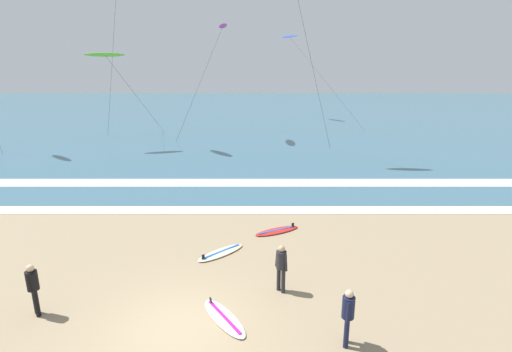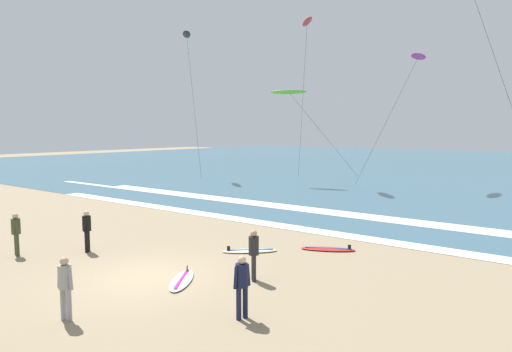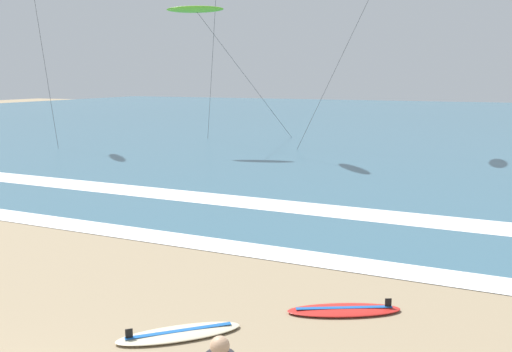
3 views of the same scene
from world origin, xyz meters
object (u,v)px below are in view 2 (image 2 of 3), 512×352
Objects in this scene: surfboard_left_pile at (250,251)px; surfer_foreground_main at (16,230)px; surfboard_right_spare at (182,280)px; surfer_left_near at (87,227)px; surfboard_near_water at (328,249)px; kite_magenta_far_right at (418,57)px; kite_black_mid_center at (187,35)px; surfer_mid_group at (242,281)px; kite_lime_high_right at (289,93)px; surfer_left_far at (65,283)px; surfer_background_far at (254,250)px; kite_red_high_left at (307,23)px.

surfer_foreground_main is at bearing -139.44° from surfboard_left_pile.
surfer_foreground_main is at bearing -166.71° from surfboard_right_spare.
surfer_left_near is at bearing -142.96° from surfboard_left_pile.
surfboard_near_water is 0.20× the size of kite_magenta_far_right.
surfer_left_near is at bearing -52.24° from kite_black_mid_center.
kite_magenta_far_right is at bearing 15.60° from kite_black_mid_center.
surfboard_near_water is (-1.40, 7.06, -0.91)m from surfer_mid_group.
surfer_mid_group is 0.75× the size of surfboard_near_water.
surfer_foreground_main is 0.75× the size of surfboard_near_water.
surfboard_right_spare is 4.01m from surfboard_left_pile.
surfboard_left_pile is 0.18× the size of kite_lime_high_right.
kite_black_mid_center is at bearing 146.07° from surfboard_near_water.
kite_black_mid_center reaches higher than surfer_foreground_main.
surfboard_near_water is at bearing 78.62° from surfer_left_far.
surfer_left_far is 0.15× the size of kite_magenta_far_right.
surfboard_left_pile is (-3.67, 5.01, -0.91)m from surfer_mid_group.
surfer_mid_group is 6.28m from surfboard_left_pile.
surfer_left_near is 31.00m from kite_black_mid_center.
surfer_foreground_main is at bearing -79.96° from kite_lime_high_right.
surfboard_near_water is 23.40m from kite_lime_high_right.
surfboard_left_pile is at bearing -60.57° from kite_lime_high_right.
kite_lime_high_right is (-11.37, 27.32, 6.88)m from surfer_left_far.
surfer_background_far is 9.27m from surfer_foreground_main.
kite_red_high_left is at bearing 115.66° from surfboard_left_pile.
surfer_left_far is 0.75× the size of surfboard_near_water.
kite_lime_high_right reaches higher than surfboard_near_water.
kite_red_high_left is (-13.41, 25.27, 12.59)m from surfer_mid_group.
kite_lime_high_right is 12.72m from kite_black_mid_center.
surfer_mid_group is 31.27m from kite_magenta_far_right.
kite_red_high_left reaches higher than kite_magenta_far_right.
surfer_mid_group and surfer_foreground_main have the same top height.
surfer_left_near is at bearing -78.80° from kite_red_high_left.
surfer_background_far is 0.15× the size of kite_lime_high_right.
surfboard_left_pile is (6.60, 5.65, -0.91)m from surfer_foreground_main.
surfboard_right_spare is at bearing 162.30° from surfer_mid_group.
kite_black_mid_center reaches higher than surfer_left_near.
surfer_left_near is 6.59m from surfer_left_far.
surfer_background_far and surfer_mid_group have the same top height.
kite_black_mid_center is 1.31× the size of kite_magenta_far_right.
kite_red_high_left is 1.29× the size of kite_magenta_far_right.
surfer_mid_group is 29.52m from kite_lime_high_right.
surfer_left_near is 0.82× the size of surfboard_left_pile.
kite_magenta_far_right is (-3.86, 26.83, 9.53)m from surfer_background_far.
surfer_background_far reaches higher than surfboard_left_pile.
kite_lime_high_right reaches higher than surfboard_right_spare.
kite_lime_high_right is at bearing 119.43° from surfboard_left_pile.
kite_lime_high_right is (-11.51, 23.60, 7.79)m from surfboard_right_spare.
kite_lime_high_right is at bearing 100.04° from surfer_foreground_main.
kite_red_high_left is (-10.18, 24.24, 13.51)m from surfboard_right_spare.
kite_lime_high_right is (-1.33, -0.64, -5.71)m from kite_red_high_left.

